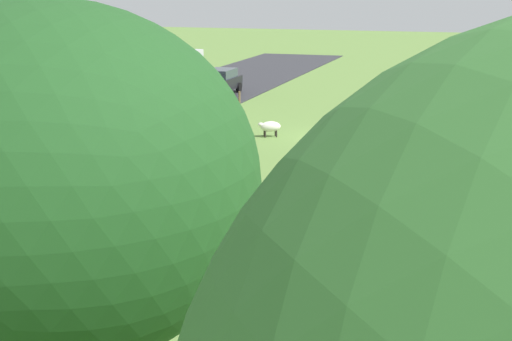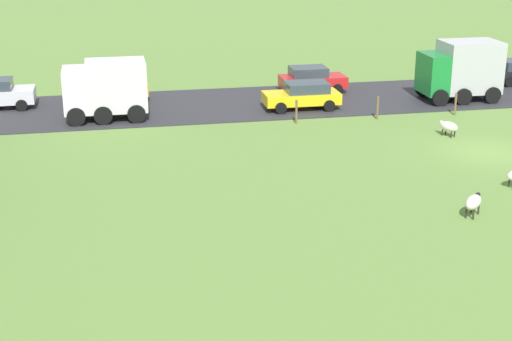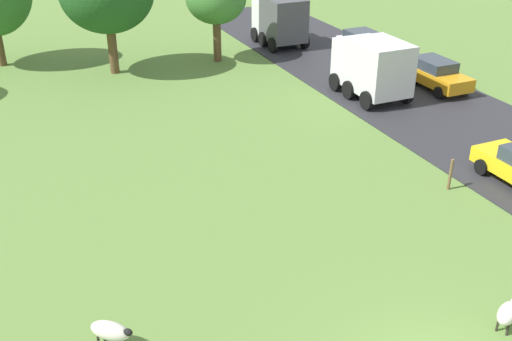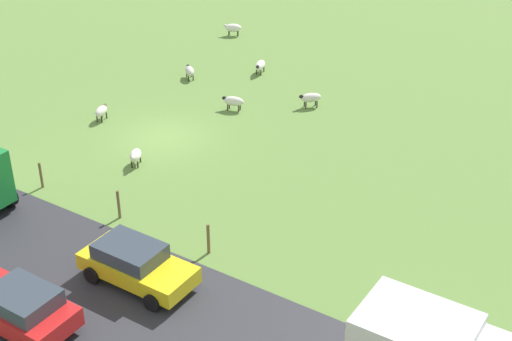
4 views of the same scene
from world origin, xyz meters
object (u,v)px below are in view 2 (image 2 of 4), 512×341
at_px(truck_2, 106,88).
at_px(truck_1, 461,69).
at_px(car_4, 303,95).
at_px(sheep_2, 473,202).
at_px(sheep_1, 449,127).
at_px(car_1, 110,87).
at_px(car_2, 312,79).

bearing_deg(truck_2, truck_1, -89.27).
bearing_deg(truck_2, car_4, -89.92).
distance_m(truck_1, car_4, 9.65).
height_order(sheep_2, truck_2, truck_2).
height_order(sheep_1, car_1, car_1).
relative_size(truck_1, truck_2, 1.04).
xyz_separation_m(truck_1, truck_2, (-0.26, 20.44, -0.14)).
bearing_deg(sheep_2, truck_1, -23.73).
relative_size(sheep_1, car_1, 0.27).
bearing_deg(sheep_2, sheep_1, -19.87).
bearing_deg(car_2, sheep_2, -178.25).
xyz_separation_m(sheep_1, car_4, (6.61, 5.80, 0.35)).
bearing_deg(sheep_2, truck_2, 38.20).
xyz_separation_m(truck_1, car_4, (-0.24, 9.59, -1.03)).
bearing_deg(car_2, sheep_1, -158.01).
bearing_deg(car_4, truck_1, -88.54).
relative_size(car_1, car_2, 1.05).
xyz_separation_m(sheep_2, truck_1, (16.83, -7.40, 1.33)).
bearing_deg(car_2, truck_1, -114.35).
height_order(sheep_1, truck_2, truck_2).
height_order(truck_1, truck_2, truck_1).
distance_m(truck_2, car_1, 4.13).
relative_size(sheep_2, car_1, 0.28).
bearing_deg(sheep_1, car_4, 41.27).
bearing_deg(truck_2, car_2, -72.59).
xyz_separation_m(sheep_2, car_2, (20.47, 0.63, 0.32)).
bearing_deg(sheep_2, car_1, 31.81).
relative_size(sheep_1, car_2, 0.28).
bearing_deg(truck_2, sheep_2, -141.80).
distance_m(truck_2, car_2, 13.04).
distance_m(sheep_1, car_2, 11.31).
distance_m(car_1, car_4, 11.33).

